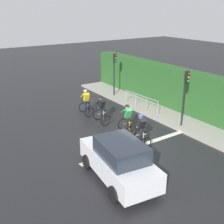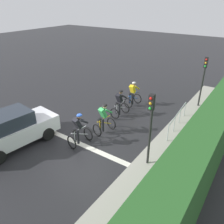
{
  "view_description": "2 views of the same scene",
  "coord_description": "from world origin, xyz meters",
  "px_view_note": "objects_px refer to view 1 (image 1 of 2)",
  "views": [
    {
      "loc": [
        -8.44,
        -10.16,
        6.64
      ],
      "look_at": [
        -0.48,
        1.7,
        1.29
      ],
      "focal_mm": 45.46,
      "sensor_mm": 36.0,
      "label": 1
    },
    {
      "loc": [
        6.51,
        -7.04,
        6.5
      ],
      "look_at": [
        0.61,
        1.53,
        1.23
      ],
      "focal_mm": 36.31,
      "sensor_mm": 36.0,
      "label": 2
    }
  ],
  "objects_px": {
    "cyclist_fourth": "(141,131)",
    "traffic_light_far_junction": "(115,68)",
    "cyclist_mid": "(128,120)",
    "traffic_light_near_crossing": "(185,91)",
    "cyclist_lead": "(86,103)",
    "cyclist_second": "(102,110)",
    "pedestrian_railing_kerbside": "(141,99)",
    "car_white": "(119,160)"
  },
  "relations": [
    {
      "from": "cyclist_mid",
      "to": "traffic_light_near_crossing",
      "type": "xyz_separation_m",
      "value": [
        3.12,
        -1.12,
        1.43
      ]
    },
    {
      "from": "cyclist_lead",
      "to": "cyclist_second",
      "type": "relative_size",
      "value": 1.0
    },
    {
      "from": "cyclist_second",
      "to": "car_white",
      "type": "xyz_separation_m",
      "value": [
        -2.59,
        -5.45,
        0.08
      ]
    },
    {
      "from": "cyclist_fourth",
      "to": "traffic_light_far_junction",
      "type": "distance_m",
      "value": 8.52
    },
    {
      "from": "traffic_light_near_crossing",
      "to": "traffic_light_far_junction",
      "type": "xyz_separation_m",
      "value": [
        0.14,
        7.16,
        0.0
      ]
    },
    {
      "from": "cyclist_second",
      "to": "car_white",
      "type": "height_order",
      "value": "car_white"
    },
    {
      "from": "car_white",
      "to": "cyclist_lead",
      "type": "bearing_deg",
      "value": 70.87
    },
    {
      "from": "cyclist_mid",
      "to": "traffic_light_far_junction",
      "type": "bearing_deg",
      "value": 61.6
    },
    {
      "from": "car_white",
      "to": "traffic_light_near_crossing",
      "type": "distance_m",
      "value": 6.6
    },
    {
      "from": "cyclist_fourth",
      "to": "pedestrian_railing_kerbside",
      "type": "xyz_separation_m",
      "value": [
        3.39,
        4.14,
        -0.02
      ]
    },
    {
      "from": "cyclist_mid",
      "to": "cyclist_fourth",
      "type": "distance_m",
      "value": 1.59
    },
    {
      "from": "traffic_light_far_junction",
      "to": "pedestrian_railing_kerbside",
      "type": "relative_size",
      "value": 1.05
    },
    {
      "from": "cyclist_lead",
      "to": "traffic_light_far_junction",
      "type": "bearing_deg",
      "value": 30.67
    },
    {
      "from": "cyclist_lead",
      "to": "pedestrian_railing_kerbside",
      "type": "distance_m",
      "value": 3.73
    },
    {
      "from": "cyclist_lead",
      "to": "cyclist_mid",
      "type": "xyz_separation_m",
      "value": [
        0.45,
        -3.83,
        0.0
      ]
    },
    {
      "from": "cyclist_mid",
      "to": "traffic_light_near_crossing",
      "type": "bearing_deg",
      "value": -19.78
    },
    {
      "from": "cyclist_mid",
      "to": "pedestrian_railing_kerbside",
      "type": "distance_m",
      "value": 4.0
    },
    {
      "from": "cyclist_second",
      "to": "cyclist_mid",
      "type": "relative_size",
      "value": 1.0
    },
    {
      "from": "cyclist_second",
      "to": "cyclist_mid",
      "type": "height_order",
      "value": "same"
    },
    {
      "from": "cyclist_lead",
      "to": "cyclist_second",
      "type": "distance_m",
      "value": 1.74
    },
    {
      "from": "cyclist_lead",
      "to": "traffic_light_far_junction",
      "type": "xyz_separation_m",
      "value": [
        3.71,
        2.2,
        1.43
      ]
    },
    {
      "from": "cyclist_mid",
      "to": "traffic_light_near_crossing",
      "type": "relative_size",
      "value": 0.5
    },
    {
      "from": "cyclist_fourth",
      "to": "cyclist_mid",
      "type": "bearing_deg",
      "value": 78.07
    },
    {
      "from": "car_white",
      "to": "pedestrian_railing_kerbside",
      "type": "bearing_deg",
      "value": 44.65
    },
    {
      "from": "cyclist_second",
      "to": "traffic_light_near_crossing",
      "type": "xyz_separation_m",
      "value": [
        3.48,
        -3.22,
        1.43
      ]
    },
    {
      "from": "cyclist_second",
      "to": "traffic_light_near_crossing",
      "type": "bearing_deg",
      "value": -42.78
    },
    {
      "from": "cyclist_mid",
      "to": "pedestrian_railing_kerbside",
      "type": "relative_size",
      "value": 0.52
    },
    {
      "from": "cyclist_second",
      "to": "car_white",
      "type": "bearing_deg",
      "value": -115.39
    },
    {
      "from": "cyclist_fourth",
      "to": "cyclist_second",
      "type": "bearing_deg",
      "value": 90.42
    },
    {
      "from": "pedestrian_railing_kerbside",
      "to": "cyclist_second",
      "type": "bearing_deg",
      "value": -171.94
    },
    {
      "from": "traffic_light_far_junction",
      "to": "pedestrian_railing_kerbside",
      "type": "distance_m",
      "value": 3.75
    },
    {
      "from": "cyclist_second",
      "to": "pedestrian_railing_kerbside",
      "type": "height_order",
      "value": "cyclist_second"
    },
    {
      "from": "cyclist_second",
      "to": "car_white",
      "type": "relative_size",
      "value": 0.39
    },
    {
      "from": "cyclist_mid",
      "to": "pedestrian_railing_kerbside",
      "type": "xyz_separation_m",
      "value": [
        3.06,
        2.58,
        -0.02
      ]
    },
    {
      "from": "cyclist_second",
      "to": "pedestrian_railing_kerbside",
      "type": "distance_m",
      "value": 3.45
    },
    {
      "from": "cyclist_lead",
      "to": "cyclist_fourth",
      "type": "height_order",
      "value": "same"
    },
    {
      "from": "cyclist_lead",
      "to": "cyclist_fourth",
      "type": "relative_size",
      "value": 1.0
    },
    {
      "from": "cyclist_lead",
      "to": "car_white",
      "type": "relative_size",
      "value": 0.39
    },
    {
      "from": "cyclist_second",
      "to": "cyclist_fourth",
      "type": "height_order",
      "value": "same"
    },
    {
      "from": "pedestrian_railing_kerbside",
      "to": "traffic_light_far_junction",
      "type": "bearing_deg",
      "value": 86.67
    },
    {
      "from": "cyclist_lead",
      "to": "traffic_light_far_junction",
      "type": "distance_m",
      "value": 4.55
    },
    {
      "from": "cyclist_lead",
      "to": "pedestrian_railing_kerbside",
      "type": "relative_size",
      "value": 0.52
    }
  ]
}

